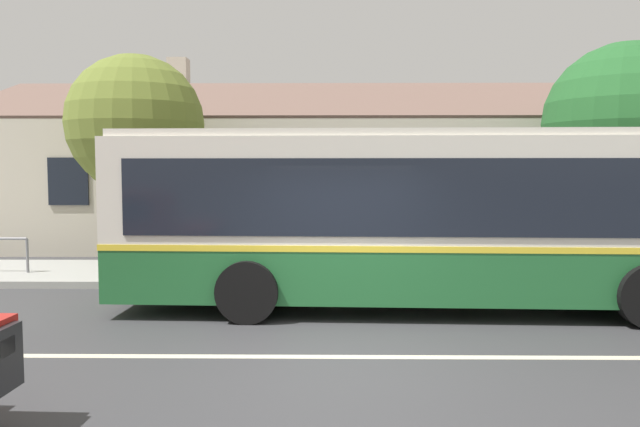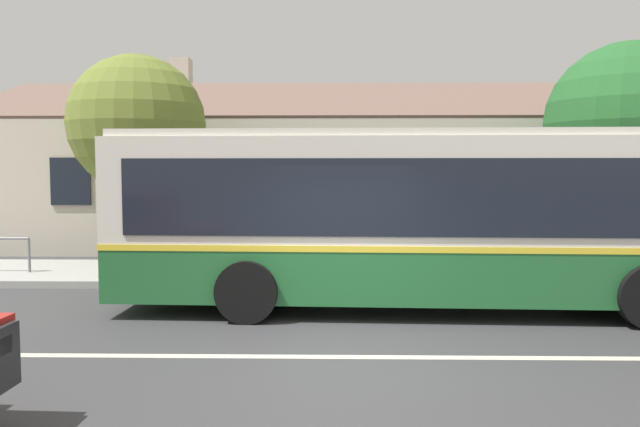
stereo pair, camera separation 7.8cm
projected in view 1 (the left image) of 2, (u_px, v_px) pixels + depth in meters
ground_plane at (339, 357)px, 8.11m from camera, size 300.00×300.00×0.00m
sidewalk_far at (334, 273)px, 14.09m from camera, size 60.00×3.00×0.15m
lane_divider_stripe at (339, 357)px, 8.11m from camera, size 60.00×0.16×0.01m
community_building at (348, 180)px, 21.86m from camera, size 22.88×9.93×6.41m
transit_bus at (426, 214)px, 10.86m from camera, size 10.81×3.05×3.08m
bench_by_building at (163, 254)px, 13.73m from camera, size 1.62×0.51×0.94m
bench_down_street at (345, 254)px, 13.80m from camera, size 1.56×0.51×0.94m
street_tree_primary at (625, 129)px, 14.63m from camera, size 3.80×3.80×5.39m
street_tree_secondary at (133, 130)px, 15.07m from camera, size 3.29×3.29×5.17m
bike_rack at (2, 248)px, 13.74m from camera, size 1.16×0.06×0.78m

